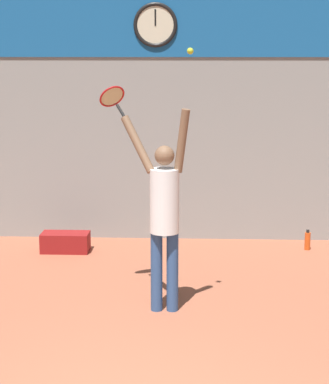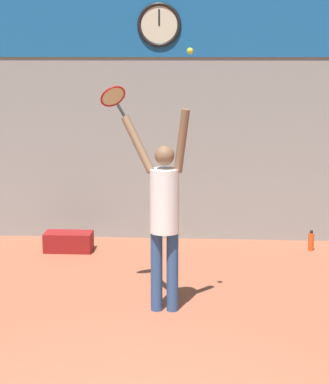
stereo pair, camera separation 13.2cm
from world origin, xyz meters
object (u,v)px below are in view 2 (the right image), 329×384
object	(u,v)px
tennis_player	(164,210)
water_bottle	(311,241)
equipment_bag	(69,242)
scoreboard_clock	(159,25)
tennis_racket	(114,98)
tennis_ball	(190,51)

from	to	relation	value
tennis_player	water_bottle	bearing A→B (deg)	51.73
water_bottle	equipment_bag	xyz separation A→B (m)	(-3.50, -0.25, 0.00)
scoreboard_clock	tennis_racket	xyz separation A→B (m)	(-0.33, -2.56, -0.89)
scoreboard_clock	tennis_ball	size ratio (longest dim) A/B	9.60
water_bottle	tennis_player	bearing A→B (deg)	-128.27
tennis_ball	water_bottle	distance (m)	4.12
scoreboard_clock	water_bottle	world-z (taller)	scoreboard_clock
water_bottle	tennis_ball	bearing A→B (deg)	-123.08
tennis_ball	equipment_bag	xyz separation A→B (m)	(-1.80, 2.36, -2.69)
tennis_player	tennis_ball	bearing A→B (deg)	-22.18
tennis_player	tennis_ball	size ratio (longest dim) A/B	33.54
water_bottle	equipment_bag	world-z (taller)	water_bottle
tennis_player	tennis_racket	size ratio (longest dim) A/B	5.49
tennis_racket	tennis_ball	world-z (taller)	tennis_ball
tennis_player	equipment_bag	world-z (taller)	tennis_player
scoreboard_clock	equipment_bag	xyz separation A→B (m)	(-1.26, -0.76, -3.07)
scoreboard_clock	tennis_ball	bearing A→B (deg)	-80.29
tennis_ball	tennis_player	bearing A→B (deg)	157.82
equipment_bag	water_bottle	bearing A→B (deg)	4.05
water_bottle	scoreboard_clock	bearing A→B (deg)	167.19
scoreboard_clock	tennis_player	bearing A→B (deg)	-85.02
scoreboard_clock	tennis_player	size ratio (longest dim) A/B	0.29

